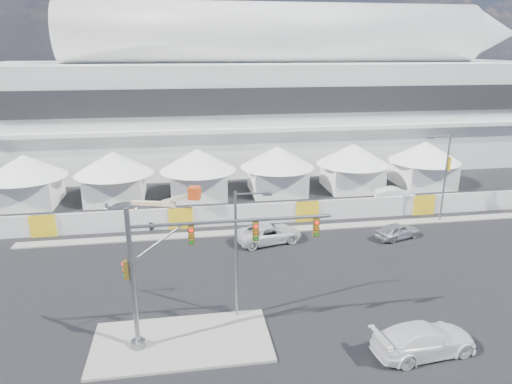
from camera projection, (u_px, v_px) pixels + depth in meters
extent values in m
plane|color=black|center=(275.00, 306.00, 29.59)|extent=(160.00, 160.00, 0.00)
cube|color=gray|center=(182.00, 342.00, 25.84)|extent=(10.00, 5.00, 0.15)
cube|color=gray|center=(452.00, 219.00, 44.33)|extent=(80.00, 1.20, 0.12)
cube|color=silver|center=(273.00, 111.00, 68.21)|extent=(80.00, 24.00, 14.00)
cube|color=black|center=(292.00, 101.00, 55.93)|extent=(68.00, 0.30, 3.20)
cube|color=silver|center=(292.00, 129.00, 56.75)|extent=(72.00, 0.80, 0.50)
cylinder|color=silver|center=(277.00, 34.00, 63.07)|extent=(57.60, 8.40, 8.40)
cylinder|color=silver|center=(291.00, 37.00, 63.50)|extent=(51.60, 6.80, 6.80)
cylinder|color=silver|center=(305.00, 41.00, 63.92)|extent=(45.60, 5.20, 5.20)
cone|color=silver|center=(492.00, 34.00, 67.91)|extent=(8.00, 7.60, 7.60)
cube|color=white|center=(28.00, 191.00, 48.44)|extent=(6.00, 6.00, 3.00)
cone|color=white|center=(24.00, 166.00, 47.63)|extent=(8.40, 8.40, 2.40)
cube|color=white|center=(116.00, 187.00, 49.79)|extent=(6.00, 6.00, 3.00)
cone|color=white|center=(113.00, 163.00, 48.97)|extent=(8.40, 8.40, 2.40)
cube|color=white|center=(198.00, 183.00, 51.13)|extent=(6.00, 6.00, 3.00)
cone|color=white|center=(198.00, 160.00, 50.32)|extent=(8.40, 8.40, 2.40)
cube|color=white|center=(277.00, 180.00, 52.48)|extent=(6.00, 6.00, 3.00)
cone|color=white|center=(277.00, 157.00, 51.66)|extent=(8.40, 8.40, 2.40)
cube|color=white|center=(352.00, 176.00, 53.82)|extent=(6.00, 6.00, 3.00)
cone|color=white|center=(353.00, 154.00, 53.01)|extent=(8.40, 8.40, 2.40)
cube|color=white|center=(423.00, 173.00, 55.17)|extent=(6.00, 6.00, 3.00)
cone|color=white|center=(425.00, 151.00, 54.35)|extent=(8.40, 8.40, 2.40)
cube|color=silver|center=(307.00, 211.00, 43.83)|extent=(70.00, 0.25, 2.00)
imported|color=silver|center=(398.00, 231.00, 39.87)|extent=(2.78, 4.40, 1.40)
imported|color=silver|center=(269.00, 233.00, 39.08)|extent=(3.69, 6.06, 1.57)
imported|color=white|center=(424.00, 339.00, 24.79)|extent=(3.02, 6.07, 1.69)
imported|color=white|center=(395.00, 194.00, 49.67)|extent=(2.49, 4.68, 1.46)
imported|color=#A8A8AC|center=(129.00, 209.00, 45.41)|extent=(2.60, 4.71, 1.29)
cylinder|color=slate|center=(133.00, 281.00, 24.05)|extent=(0.27, 0.27, 8.17)
cylinder|color=slate|center=(138.00, 344.00, 25.22)|extent=(0.79, 0.79, 0.40)
cylinder|color=slate|center=(233.00, 221.00, 23.92)|extent=(10.71, 0.18, 0.18)
cube|color=#594714|center=(191.00, 235.00, 23.79)|extent=(0.32, 0.22, 1.05)
cube|color=#594714|center=(256.00, 231.00, 24.30)|extent=(0.32, 0.22, 1.05)
cube|color=#594714|center=(316.00, 227.00, 24.80)|extent=(0.32, 0.22, 1.05)
cube|color=#594714|center=(126.00, 270.00, 23.80)|extent=(0.22, 0.32, 1.05)
cylinder|color=gray|center=(236.00, 255.00, 27.17)|extent=(0.16, 0.16, 8.03)
cylinder|color=gray|center=(252.00, 193.00, 26.16)|extent=(1.96, 0.11, 0.11)
cube|color=gray|center=(267.00, 194.00, 26.32)|extent=(0.54, 0.22, 0.13)
cylinder|color=gray|center=(445.00, 179.00, 42.88)|extent=(0.17, 0.17, 8.46)
cylinder|color=gray|center=(440.00, 136.00, 41.50)|extent=(2.07, 0.11, 0.11)
cube|color=gray|center=(430.00, 138.00, 41.39)|extent=(0.56, 0.24, 0.14)
cube|color=yellow|center=(449.00, 164.00, 42.49)|extent=(0.03, 0.56, 1.32)
cube|color=#D34413|center=(141.00, 219.00, 42.87)|extent=(4.33, 2.87, 1.22)
cube|color=beige|center=(154.00, 202.00, 42.59)|extent=(4.13, 1.61, 0.39)
cube|color=beige|center=(180.00, 194.00, 42.75)|extent=(3.21, 1.28, 1.34)
cube|color=#D34413|center=(197.00, 188.00, 42.81)|extent=(1.25, 1.25, 1.11)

